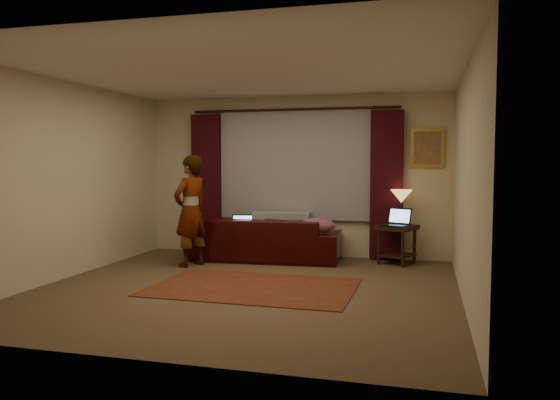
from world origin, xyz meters
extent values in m
cube|color=brown|center=(0.00, 0.00, -0.01)|extent=(5.00, 5.00, 0.01)
cube|color=silver|center=(0.00, 0.00, 2.60)|extent=(5.00, 5.00, 0.02)
cube|color=beige|center=(0.00, 2.50, 1.30)|extent=(5.00, 0.02, 2.60)
cube|color=beige|center=(0.00, -2.50, 1.30)|extent=(5.00, 0.02, 2.60)
cube|color=beige|center=(-2.50, 0.00, 1.30)|extent=(0.02, 5.00, 2.60)
cube|color=beige|center=(2.50, 0.00, 1.30)|extent=(0.02, 5.00, 2.60)
cube|color=gray|center=(0.00, 2.44, 1.50)|extent=(2.50, 0.05, 1.80)
cube|color=black|center=(-1.50, 2.39, 1.18)|extent=(0.50, 0.14, 2.30)
cube|color=black|center=(1.50, 2.39, 1.18)|extent=(0.50, 0.14, 2.30)
cylinder|color=black|center=(0.00, 2.39, 2.38)|extent=(0.04, 0.04, 3.40)
cube|color=gold|center=(2.10, 2.47, 1.75)|extent=(0.50, 0.04, 0.60)
imported|color=black|center=(-0.31, 1.92, 0.46)|extent=(2.34, 1.12, 0.92)
cube|color=gray|center=(-0.13, 2.15, 0.93)|extent=(0.94, 0.48, 0.11)
ellipsoid|color=#804759|center=(0.53, 1.78, 0.58)|extent=(0.65, 0.57, 0.23)
cube|color=#612C18|center=(0.06, 0.06, 0.01)|extent=(2.49, 1.68, 0.01)
cube|color=black|center=(1.68, 2.10, 0.29)|extent=(0.67, 0.67, 0.59)
imported|color=gray|center=(-1.25, 1.16, 0.82)|extent=(0.63, 0.63, 1.64)
camera|label=1|loc=(2.08, -6.22, 1.54)|focal=35.00mm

